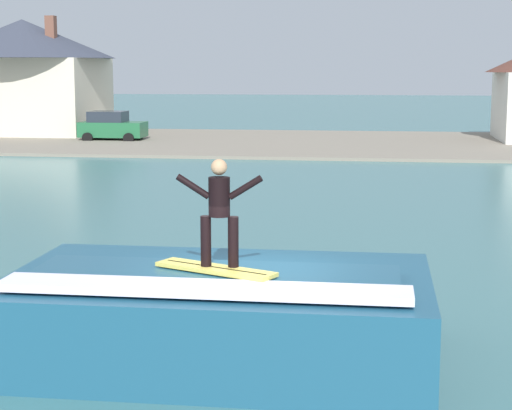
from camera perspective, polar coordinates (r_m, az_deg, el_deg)
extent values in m
plane|color=#3C7073|center=(14.20, -0.25, -9.72)|extent=(260.00, 260.00, 0.00)
cube|color=#1E526E|center=(13.94, -2.37, -7.19)|extent=(6.50, 4.02, 1.34)
cube|color=#1E526E|center=(13.28, -2.78, -4.69)|extent=(5.53, 1.81, 0.15)
cube|color=white|center=(12.50, -3.46, -5.39)|extent=(5.85, 0.72, 0.12)
cube|color=#EAD159|center=(13.27, -2.63, -4.14)|extent=(1.95, 1.22, 0.06)
cube|color=black|center=(13.26, -2.63, -4.03)|extent=(1.64, 0.79, 0.01)
cylinder|color=black|center=(13.26, -3.24, -2.33)|extent=(0.16, 0.16, 0.76)
cylinder|color=black|center=(13.19, -1.47, -2.39)|extent=(0.16, 0.16, 0.76)
cylinder|color=black|center=(13.11, -2.38, 0.53)|extent=(0.32, 0.32, 0.59)
sphere|color=tan|center=(13.05, -2.39, 2.45)|extent=(0.24, 0.24, 0.24)
cylinder|color=black|center=(13.17, -4.07, 1.19)|extent=(0.52, 0.10, 0.38)
cylinder|color=black|center=(13.03, -0.68, 1.13)|extent=(0.52, 0.10, 0.38)
cube|color=gray|center=(52.22, 5.81, 3.97)|extent=(120.00, 18.27, 0.16)
cube|color=#23663D|center=(54.37, -9.18, 4.82)|extent=(3.88, 1.97, 0.90)
cube|color=#262D38|center=(54.41, -9.50, 5.63)|extent=(2.13, 1.77, 0.64)
cylinder|color=black|center=(55.04, -7.60, 4.44)|extent=(0.64, 0.22, 0.64)
cylinder|color=black|center=(53.05, -8.19, 4.26)|extent=(0.64, 0.22, 0.64)
cylinder|color=black|center=(55.76, -10.10, 4.44)|extent=(0.64, 0.22, 0.64)
cylinder|color=black|center=(53.81, -10.78, 4.26)|extent=(0.64, 0.22, 0.64)
cube|color=beige|center=(60.94, -14.64, 6.74)|extent=(9.71, 7.95, 5.06)
cone|color=#383D4C|center=(60.94, -14.79, 10.29)|extent=(12.03, 12.03, 2.51)
cube|color=brown|center=(58.95, -13.04, 10.90)|extent=(0.60, 0.60, 1.80)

